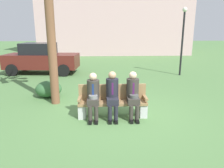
% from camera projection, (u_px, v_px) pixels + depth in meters
% --- Properties ---
extents(ground_plane, '(80.00, 80.00, 0.00)m').
position_uv_depth(ground_plane, '(121.00, 114.00, 6.18)').
color(ground_plane, '#527D45').
extents(park_bench, '(1.90, 0.44, 0.90)m').
position_uv_depth(park_bench, '(113.00, 102.00, 5.97)').
color(park_bench, '#99754C').
rests_on(park_bench, ground).
extents(seated_man_left, '(0.34, 0.72, 1.27)m').
position_uv_depth(seated_man_left, '(93.00, 94.00, 5.74)').
color(seated_man_left, '#38332D').
rests_on(seated_man_left, ground).
extents(seated_man_middle, '(0.34, 0.72, 1.30)m').
position_uv_depth(seated_man_middle, '(112.00, 93.00, 5.77)').
color(seated_man_middle, '#23232D').
rests_on(seated_man_middle, ground).
extents(seated_man_right, '(0.34, 0.72, 1.29)m').
position_uv_depth(seated_man_right, '(133.00, 93.00, 5.80)').
color(seated_man_right, '#38332D').
rests_on(seated_man_right, ground).
extents(shrub_near_bench, '(0.93, 0.86, 0.58)m').
position_uv_depth(shrub_near_bench, '(49.00, 89.00, 7.73)').
color(shrub_near_bench, '#356437').
rests_on(shrub_near_bench, ground).
extents(parked_car_near, '(4.01, 1.97, 1.68)m').
position_uv_depth(parked_car_near, '(41.00, 58.00, 11.71)').
color(parked_car_near, '#591E19').
rests_on(parked_car_near, ground).
extents(street_lamp, '(0.24, 0.24, 3.48)m').
position_uv_depth(street_lamp, '(183.00, 34.00, 10.95)').
color(street_lamp, black).
rests_on(street_lamp, ground).
extents(building_backdrop, '(14.98, 7.22, 9.85)m').
position_uv_depth(building_backdrop, '(114.00, 3.00, 21.68)').
color(building_backdrop, '#CFA7AA').
rests_on(building_backdrop, ground).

